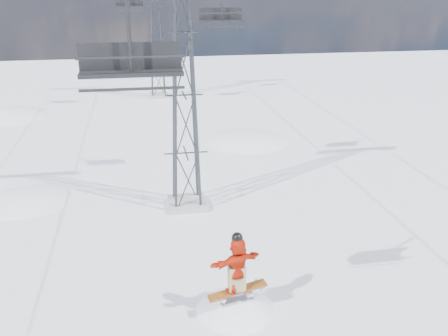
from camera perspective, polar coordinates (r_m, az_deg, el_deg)
The scene contains 7 objects.
ground at distance 17.52m, azimuth -3.98°, elevation -15.46°, with size 120.00×120.00×0.00m, color white.
snow_terrain at distance 40.71m, azimuth -13.84°, elevation -9.37°, with size 39.00×37.00×22.00m.
lift_tower_near at distance 22.75m, azimuth -4.57°, elevation 8.23°, with size 5.20×1.80×11.43m.
lift_tower_far at distance 47.42m, azimuth -7.76°, elevation 14.49°, with size 5.20×1.80×11.43m.
lift_chair_near at distance 10.98m, azimuth -10.59°, elevation 11.81°, with size 2.19×0.63×2.71m.
lift_chair_mid at distance 25.38m, azimuth -0.30°, elevation 16.98°, with size 2.15×0.62×2.66m.
lift_chair_far at distance 42.37m, azimuth -10.76°, elevation 18.01°, with size 2.18×0.63×2.70m.
Camera 1 is at (-1.34, -14.13, 10.27)m, focal length 40.00 mm.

